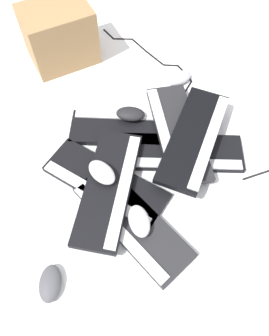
{
  "coord_description": "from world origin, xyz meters",
  "views": [
    {
      "loc": [
        -0.5,
        0.04,
        1.02
      ],
      "look_at": [
        0.06,
        -0.05,
        0.04
      ],
      "focal_mm": 35.0,
      "sensor_mm": 36.0,
      "label": 1
    }
  ],
  "objects": [
    {
      "name": "mouse_3",
      "position": [
        -0.14,
        -0.03,
        0.05
      ],
      "size": [
        0.12,
        0.08,
        0.04
      ],
      "primitive_type": "ellipsoid",
      "rotation": [
        0.0,
        0.0,
        0.09
      ],
      "color": "silver",
      "rests_on": "keyboard_2"
    },
    {
      "name": "keyboard_2",
      "position": [
        -0.12,
        -0.01,
        0.01
      ],
      "size": [
        0.45,
        0.36,
        0.03
      ],
      "color": "#232326",
      "rests_on": "ground"
    },
    {
      "name": "keyboard_6",
      "position": [
        -0.0,
        0.05,
        0.04
      ],
      "size": [
        0.46,
        0.29,
        0.03
      ],
      "color": "black",
      "rests_on": "keyboard_1"
    },
    {
      "name": "mouse_1",
      "position": [
        0.47,
        -0.31,
        0.02
      ],
      "size": [
        0.1,
        0.13,
        0.04
      ],
      "primitive_type": "ellipsoid",
      "rotation": [
        0.0,
        0.0,
        1.98
      ],
      "color": "#B7B7BC",
      "rests_on": "ground"
    },
    {
      "name": "ground_plane",
      "position": [
        0.0,
        0.0,
        0.0
      ],
      "size": [
        3.2,
        3.2,
        0.0
      ],
      "primitive_type": "plane",
      "color": "white"
    },
    {
      "name": "keyboard_3",
      "position": [
        0.11,
        -0.23,
        0.01
      ],
      "size": [
        0.23,
        0.46,
        0.03
      ],
      "color": "black",
      "rests_on": "ground"
    },
    {
      "name": "keyboard_5",
      "position": [
        0.13,
        -0.28,
        0.07
      ],
      "size": [
        0.45,
        0.36,
        0.03
      ],
      "color": "black",
      "rests_on": "keyboard_4"
    },
    {
      "name": "keyboard_0",
      "position": [
        0.25,
        -0.06,
        0.01
      ],
      "size": [
        0.24,
        0.46,
        0.03
      ],
      "color": "black",
      "rests_on": "ground"
    },
    {
      "name": "mouse_0",
      "position": [
        -0.27,
        0.26,
        0.02
      ],
      "size": [
        0.12,
        0.08,
        0.04
      ],
      "primitive_type": "ellipsoid",
      "rotation": [
        0.0,
        0.0,
        2.99
      ],
      "color": "#4C4C51",
      "rests_on": "ground"
    },
    {
      "name": "keyboard_4",
      "position": [
        0.18,
        -0.23,
        0.04
      ],
      "size": [
        0.44,
        0.15,
        0.03
      ],
      "color": "#232326",
      "rests_on": "keyboard_3"
    },
    {
      "name": "keyboard_1",
      "position": [
        0.03,
        0.06,
        0.01
      ],
      "size": [
        0.4,
        0.43,
        0.03
      ],
      "color": "black",
      "rests_on": "ground"
    },
    {
      "name": "cable_1",
      "position": [
        0.59,
        -0.24,
        0.0
      ],
      "size": [
        0.59,
        0.34,
        0.01
      ],
      "color": "black",
      "rests_on": "ground"
    },
    {
      "name": "cardboard_box",
      "position": [
        0.7,
        0.16,
        0.12
      ],
      "size": [
        0.28,
        0.32,
        0.24
      ],
      "primitive_type": "cube",
      "rotation": [
        0.0,
        0.0,
        1.87
      ],
      "color": "#9E774C",
      "rests_on": "ground"
    },
    {
      "name": "mouse_2",
      "position": [
        0.04,
        0.06,
        0.08
      ],
      "size": [
        0.13,
        0.12,
        0.04
      ],
      "primitive_type": "ellipsoid",
      "rotation": [
        0.0,
        0.0,
        3.73
      ],
      "color": "silver",
      "rests_on": "keyboard_6"
    },
    {
      "name": "mouse_4",
      "position": [
        0.29,
        -0.07,
        0.05
      ],
      "size": [
        0.09,
        0.12,
        0.04
      ],
      "primitive_type": "ellipsoid",
      "rotation": [
        0.0,
        0.0,
        4.43
      ],
      "color": "black",
      "rests_on": "keyboard_0"
    }
  ]
}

